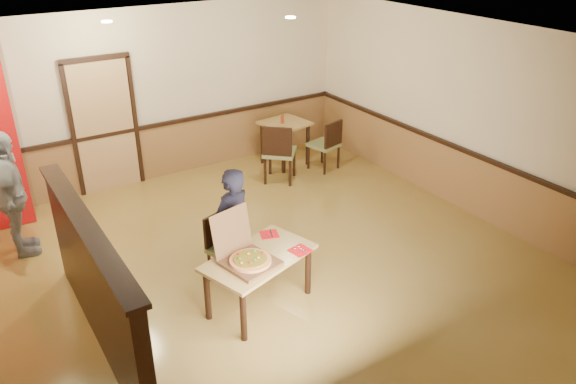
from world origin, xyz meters
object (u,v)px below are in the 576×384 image
Objects in this scene: main_table at (259,264)px; diner_chair at (225,245)px; side_chair_left at (279,151)px; pizza_box at (247,257)px; side_table at (285,132)px; passerby at (12,195)px; diner at (233,228)px; side_chair_right at (327,143)px; condiment at (282,119)px.

diner_chair is (-0.07, 0.71, -0.09)m from main_table.
side_chair_left is 1.45× the size of pizza_box.
side_table is at bearing 39.60° from pizza_box.
main_table is 3.37m from passerby.
side_table is 3.69m from diner.
main_table is 0.93× the size of diner.
diner_chair is 0.50× the size of passerby.
diner is 2.13× the size of pizza_box.
side_table is 0.56× the size of diner.
main_table is 3.34m from side_chair_left.
side_chair_right is 3.63m from diner.
side_table is (2.50, 2.62, 0.14)m from diner_chair.
side_chair_right is (0.97, -0.01, -0.06)m from side_chair_left.
side_table is 4.26m from pizza_box.
pizza_box is (-0.15, -0.62, -0.02)m from diner.
side_chair_left is 0.60× the size of passerby.
main_table is 0.72m from diner_chair.
side_table is at bearing 26.38° from diner_chair.
diner is at bearing -128.48° from passerby.
pizza_box is at bearing -127.15° from condiment.
diner_chair is 3.58m from condiment.
side_chair_right is 5.91× the size of condiment.
passerby reaches higher than side_chair_left.
main_table is 0.82× the size of passerby.
diner reaches higher than side_table.
side_table is (0.50, 0.61, 0.05)m from side_chair_left.
side_chair_left is 0.68× the size of diner.
passerby reaches higher than diner_chair.
diner is 9.71× the size of condiment.
side_chair_right is at bearing -52.84° from side_table.
side_chair_right is 4.98m from passerby.
side_table is 0.27m from condiment.
diner_chair is 1.01× the size of side_table.
passerby is (-4.50, -0.68, 0.24)m from side_table.
pizza_box is at bearing -127.70° from side_table.
diner reaches higher than pizza_box.
diner_chair is 5.51× the size of condiment.
condiment is (2.39, 2.73, 0.11)m from diner.
diner_chair is 3.58m from side_chair_right.
diner_chair is at bearing -127.18° from passerby.
side_chair_right reaches higher than main_table.
diner is at bearing -91.45° from diner_chair.
diner_chair is 0.81m from pizza_box.
diner is at bearing 63.83° from pizza_box.
diner_chair is at bearing 78.04° from main_table.
passerby is 4.48m from condiment.
passerby reaches higher than pizza_box.
main_table is at bearing 74.34° from diner.
condiment reaches higher than side_chair_right.
main_table is 0.25m from pizza_box.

